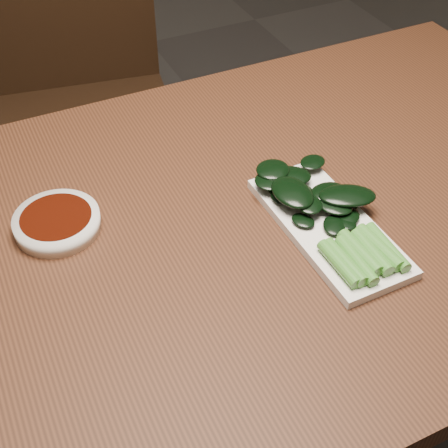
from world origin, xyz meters
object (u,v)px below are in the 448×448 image
Objects in this scene: table at (232,254)px; chair_far at (81,95)px; sauce_bowl at (57,222)px; serving_plate at (328,226)px; gai_lan at (325,210)px.

table is 0.89m from chair_far.
serving_plate is (0.35, -0.17, -0.01)m from sauce_bowl.
serving_plate reaches higher than table.
chair_far is at bearing 91.43° from table.
table is 5.06× the size of serving_plate.
table is 0.27m from sauce_bowl.
table is at bearing -21.43° from sauce_bowl.
gai_lan reaches higher than serving_plate.
sauce_bowl reaches higher than serving_plate.
serving_plate is at bearing -71.83° from chair_far.
chair_far is at bearing 74.54° from sauce_bowl.
chair_far is at bearing 98.32° from serving_plate.
sauce_bowl is at bearing 154.13° from serving_plate.
chair_far is 3.13× the size of gai_lan.
serving_plate is at bearing -25.87° from sauce_bowl.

